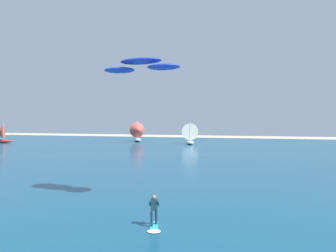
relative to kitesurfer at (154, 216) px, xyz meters
name	(u,v)px	position (x,y,z in m)	size (l,w,h in m)	color
ocean	(224,154)	(0.30, 38.47, -0.65)	(160.00, 90.00, 0.10)	navy
kitesurfer	(154,216)	(0.00, 0.00, 0.00)	(1.11, 2.03, 1.67)	#26B2CC
kite	(141,66)	(-2.74, 5.69, 8.94)	(6.23, 3.02, 0.91)	#1E33B2
sailboat_far_left	(138,132)	(-23.32, 61.86, 1.88)	(4.47, 4.87, 5.41)	silver
sailboat_near_shore	(189,133)	(-9.18, 57.11, 1.83)	(4.19, 4.72, 5.30)	white
sailboat_mid_left	(0,134)	(-53.73, 49.57, 1.62)	(4.37, 3.95, 4.86)	maroon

